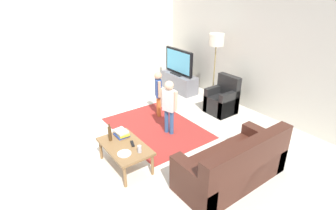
% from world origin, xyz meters
% --- Properties ---
extents(ground, '(7.80, 7.80, 0.00)m').
position_xyz_m(ground, '(0.00, 0.00, 0.00)').
color(ground, beige).
extents(wall_back, '(6.00, 0.12, 2.70)m').
position_xyz_m(wall_back, '(0.00, 3.00, 1.35)').
color(wall_back, silver).
rests_on(wall_back, ground).
extents(wall_left, '(0.12, 6.00, 2.70)m').
position_xyz_m(wall_left, '(-3.00, 0.00, 1.35)').
color(wall_left, silver).
rests_on(wall_left, ground).
extents(area_rug, '(2.20, 1.60, 0.01)m').
position_xyz_m(area_rug, '(-0.32, 0.53, 0.00)').
color(area_rug, '#9E2D28').
rests_on(area_rug, ground).
extents(tv_stand, '(1.20, 0.44, 0.50)m').
position_xyz_m(tv_stand, '(-1.77, 2.30, 0.24)').
color(tv_stand, slate).
rests_on(tv_stand, ground).
extents(tv, '(1.10, 0.28, 0.71)m').
position_xyz_m(tv, '(-1.77, 2.28, 0.85)').
color(tv, black).
rests_on(tv, tv_stand).
extents(couch, '(0.80, 1.80, 0.86)m').
position_xyz_m(couch, '(1.82, 0.55, 0.29)').
color(couch, '#472319').
rests_on(couch, ground).
extents(armchair, '(0.60, 0.60, 0.90)m').
position_xyz_m(armchair, '(-0.03, 2.26, 0.30)').
color(armchair, black).
rests_on(armchair, ground).
extents(floor_lamp, '(0.36, 0.36, 1.78)m').
position_xyz_m(floor_lamp, '(-0.57, 2.45, 1.54)').
color(floor_lamp, '#262626').
rests_on(floor_lamp, ground).
extents(child_near_tv, '(0.33, 0.21, 1.07)m').
position_xyz_m(child_near_tv, '(-0.80, 0.91, 0.64)').
color(child_near_tv, orange).
rests_on(child_near_tv, ground).
extents(child_center, '(0.37, 0.21, 1.15)m').
position_xyz_m(child_center, '(-0.00, 0.63, 0.69)').
color(child_center, '#33598C').
rests_on(child_center, ground).
extents(coffee_table, '(1.00, 0.60, 0.42)m').
position_xyz_m(coffee_table, '(0.45, -0.63, 0.37)').
color(coffee_table, olive).
rests_on(coffee_table, ground).
extents(book_stack, '(0.29, 0.21, 0.10)m').
position_xyz_m(book_stack, '(0.15, -0.52, 0.47)').
color(book_stack, '#334CA5').
rests_on(book_stack, coffee_table).
extents(bottle, '(0.06, 0.06, 0.31)m').
position_xyz_m(bottle, '(0.17, -0.75, 0.55)').
color(bottle, '#4C3319').
rests_on(bottle, coffee_table).
extents(tv_remote, '(0.18, 0.10, 0.02)m').
position_xyz_m(tv_remote, '(0.50, -0.51, 0.43)').
color(tv_remote, black).
rests_on(tv_remote, coffee_table).
extents(soda_can, '(0.07, 0.07, 0.12)m').
position_xyz_m(soda_can, '(0.77, -0.53, 0.48)').
color(soda_can, silver).
rests_on(soda_can, coffee_table).
extents(plate, '(0.22, 0.22, 0.02)m').
position_xyz_m(plate, '(0.67, -0.75, 0.43)').
color(plate, white).
rests_on(plate, coffee_table).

